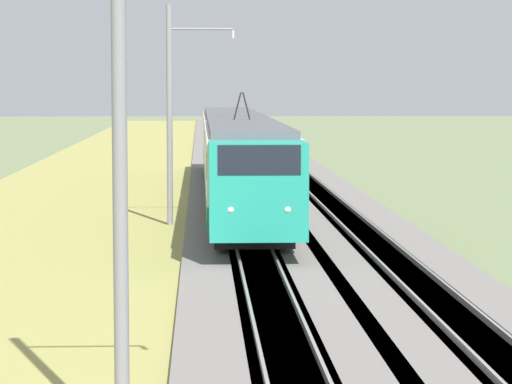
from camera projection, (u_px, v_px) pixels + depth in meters
name	position (u px, v px, depth m)	size (l,w,h in m)	color
ballast_main	(234.00, 193.00, 59.25)	(240.00, 4.40, 0.30)	slate
ballast_adjacent	(315.00, 192.00, 59.43)	(240.00, 4.40, 0.30)	slate
track_main	(234.00, 192.00, 59.25)	(240.00, 1.57, 0.45)	#4C4238
track_adjacent	(315.00, 192.00, 59.43)	(240.00, 1.57, 0.45)	#4C4238
grass_verge	(111.00, 195.00, 58.98)	(240.00, 13.63, 0.12)	#99934C
passenger_train	(237.00, 152.00, 54.63)	(41.38, 2.93, 5.13)	teal
catenary_mast_near	(124.00, 148.00, 17.33)	(0.22, 2.56, 8.76)	slate
catenary_mast_mid	(171.00, 113.00, 45.54)	(0.22, 2.56, 8.41)	slate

